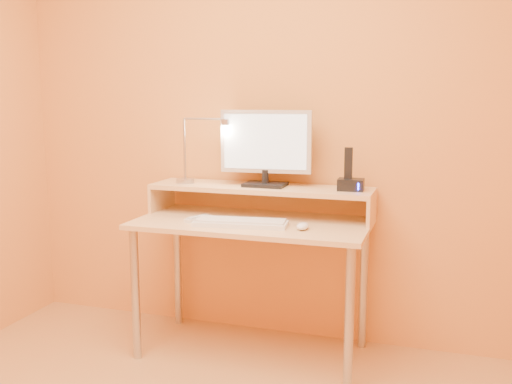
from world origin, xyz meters
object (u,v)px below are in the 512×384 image
(phone_dock, at_px, (351,185))
(remote_control, at_px, (198,219))
(keyboard, at_px, (241,223))
(monitor_panel, at_px, (266,142))
(mouse, at_px, (303,226))
(lamp_base, at_px, (185,181))

(phone_dock, height_order, remote_control, phone_dock)
(keyboard, relative_size, remote_control, 2.91)
(monitor_panel, distance_m, mouse, 0.54)
(keyboard, relative_size, mouse, 4.64)
(monitor_panel, xyz_separation_m, keyboard, (-0.04, -0.28, -0.39))
(keyboard, xyz_separation_m, remote_control, (-0.25, 0.04, -0.00))
(keyboard, bearing_deg, monitor_panel, 74.01)
(phone_dock, bearing_deg, keyboard, -154.00)
(lamp_base, bearing_deg, keyboard, -30.65)
(monitor_panel, bearing_deg, keyboard, -103.78)
(keyboard, distance_m, mouse, 0.31)
(monitor_panel, distance_m, keyboard, 0.48)
(monitor_panel, height_order, phone_dock, monitor_panel)
(monitor_panel, bearing_deg, lamp_base, -179.88)
(mouse, bearing_deg, lamp_base, 160.11)
(monitor_panel, distance_m, phone_dock, 0.50)
(phone_dock, relative_size, remote_control, 0.81)
(monitor_panel, xyz_separation_m, phone_dock, (0.46, -0.01, -0.21))
(monitor_panel, distance_m, remote_control, 0.54)
(mouse, bearing_deg, monitor_panel, 132.56)
(phone_dock, xyz_separation_m, remote_control, (-0.75, -0.23, -0.18))
(mouse, xyz_separation_m, remote_control, (-0.56, 0.03, -0.01))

